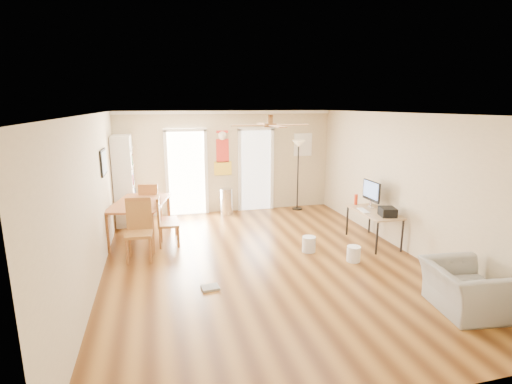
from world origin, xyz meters
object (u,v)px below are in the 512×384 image
object	(u,v)px
dining_chair_right_b	(169,221)
torchiere_lamp	(298,175)
bookshelf	(124,180)
dining_chair_far	(151,205)
dining_chair_near	(139,231)
printer	(388,212)
trash_can	(226,202)
armchair	(464,289)
computer_desk	(373,227)
wastebasket_b	(354,254)
dining_table	(141,221)
wastebasket_a	(309,244)
dining_chair_right_a	(168,217)

from	to	relation	value
dining_chair_right_b	torchiere_lamp	xyz separation A→B (m)	(3.42, 1.91, 0.43)
bookshelf	dining_chair_far	bearing A→B (deg)	-27.20
bookshelf	dining_chair_far	distance (m)	0.93
dining_chair_near	printer	size ratio (longest dim) A/B	3.39
bookshelf	dining_chair_near	distance (m)	2.51
printer	torchiere_lamp	bearing A→B (deg)	114.96
trash_can	torchiere_lamp	world-z (taller)	torchiere_lamp
trash_can	printer	bearing A→B (deg)	-50.72
bookshelf	printer	size ratio (longest dim) A/B	6.34
printer	armchair	world-z (taller)	printer
computer_desk	wastebasket_b	xyz separation A→B (m)	(-0.84, -0.77, -0.19)
dining_table	wastebasket_b	xyz separation A→B (m)	(3.70, -2.16, -0.26)
dining_chair_near	wastebasket_a	world-z (taller)	dining_chair_near
trash_can	computer_desk	xyz separation A→B (m)	(2.50, -2.77, -0.01)
torchiere_lamp	dining_chair_near	bearing A→B (deg)	-147.52
wastebasket_b	torchiere_lamp	bearing A→B (deg)	85.63
dining_chair_right_b	computer_desk	world-z (taller)	dining_chair_right_b
dining_chair_right_b	dining_chair_far	bearing A→B (deg)	18.37
dining_chair_right_a	trash_can	world-z (taller)	dining_chair_right_a
dining_chair_right_b	wastebasket_a	world-z (taller)	dining_chair_right_b
dining_chair_far	armchair	size ratio (longest dim) A/B	1.04
wastebasket_a	dining_chair_right_a	bearing A→B (deg)	150.71
torchiere_lamp	wastebasket_b	world-z (taller)	torchiere_lamp
dining_chair_right_b	dining_chair_near	xyz separation A→B (m)	(-0.55, -0.62, 0.06)
dining_chair_right_b	printer	xyz separation A→B (m)	(4.05, -1.25, 0.25)
dining_chair_right_b	trash_can	world-z (taller)	dining_chair_right_b
dining_table	dining_chair_right_b	world-z (taller)	dining_chair_right_b
dining_table	armchair	bearing A→B (deg)	-43.32
computer_desk	wastebasket_a	bearing A→B (deg)	-175.01
torchiere_lamp	armchair	bearing A→B (deg)	-86.56
dining_table	computer_desk	distance (m)	4.75
dining_chair_right_a	wastebasket_a	bearing A→B (deg)	-122.95
bookshelf	dining_chair_near	xyz separation A→B (m)	(0.38, -2.44, -0.48)
wastebasket_a	dining_chair_far	bearing A→B (deg)	141.23
dining_chair_right_a	wastebasket_b	world-z (taller)	dining_chair_right_a
printer	wastebasket_b	bearing A→B (deg)	-142.16
wastebasket_b	trash_can	bearing A→B (deg)	115.16
dining_chair_right_b	torchiere_lamp	bearing A→B (deg)	-57.30
dining_table	wastebasket_a	distance (m)	3.46
trash_can	printer	size ratio (longest dim) A/B	2.08
bookshelf	wastebasket_b	xyz separation A→B (m)	(4.07, -3.48, -0.89)
dining_chair_right_a	printer	size ratio (longest dim) A/B	2.86
dining_chair_right_a	armchair	bearing A→B (deg)	-140.31
dining_table	printer	bearing A→B (deg)	-20.87
dining_chair_far	trash_can	bearing A→B (deg)	-151.74
armchair	printer	bearing A→B (deg)	0.46
dining_chair_right_b	dining_chair_near	world-z (taller)	dining_chair_near
bookshelf	dining_chair_right_b	size ratio (longest dim) A/B	2.08
dining_table	computer_desk	bearing A→B (deg)	-17.04
dining_chair_far	wastebasket_b	world-z (taller)	dining_chair_far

